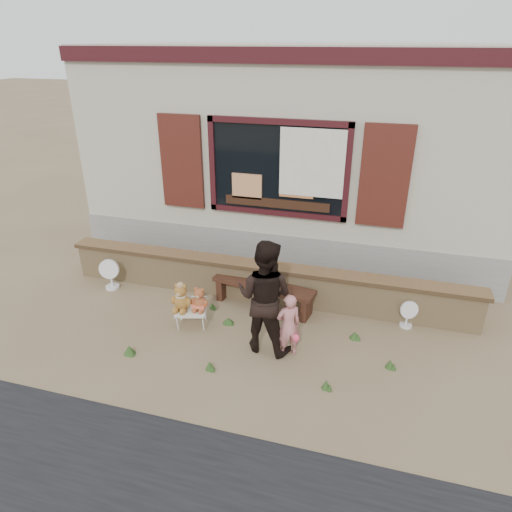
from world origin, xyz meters
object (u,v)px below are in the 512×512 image
(teddy_bear_left, at_px, (181,296))
(adult, at_px, (265,297))
(folding_chair, at_px, (191,311))
(teddy_bear_right, at_px, (200,298))
(bench, at_px, (263,290))
(child, at_px, (288,325))

(teddy_bear_left, relative_size, adult, 0.27)
(folding_chair, relative_size, teddy_bear_left, 1.24)
(teddy_bear_right, bearing_deg, adult, -29.44)
(folding_chair, height_order, adult, adult)
(teddy_bear_left, height_order, adult, adult)
(adult, bearing_deg, bench, -66.33)
(teddy_bear_right, height_order, adult, adult)
(folding_chair, height_order, teddy_bear_left, teddy_bear_left)
(folding_chair, height_order, child, child)
(bench, xyz_separation_m, teddy_bear_right, (-0.80, -0.78, 0.16))
(teddy_bear_right, bearing_deg, bench, 28.54)
(teddy_bear_left, bearing_deg, teddy_bear_right, 0.00)
(bench, bearing_deg, teddy_bear_left, -131.66)
(bench, relative_size, teddy_bear_right, 4.56)
(bench, relative_size, teddy_bear_left, 3.92)
(adult, bearing_deg, child, 176.39)
(bench, height_order, adult, adult)
(bench, height_order, teddy_bear_right, teddy_bear_right)
(child, bearing_deg, folding_chair, -41.73)
(teddy_bear_left, relative_size, teddy_bear_right, 1.16)
(bench, relative_size, folding_chair, 3.16)
(folding_chair, distance_m, teddy_bear_left, 0.29)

